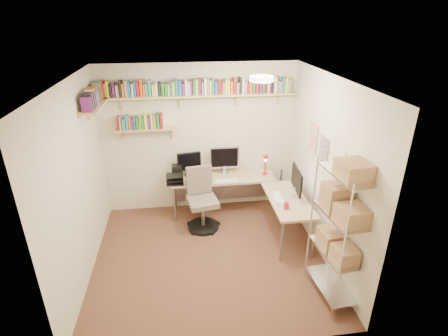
{
  "coord_description": "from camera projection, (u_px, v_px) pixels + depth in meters",
  "views": [
    {
      "loc": [
        -0.32,
        -4.02,
        3.21
      ],
      "look_at": [
        0.29,
        0.55,
        1.13
      ],
      "focal_mm": 28.0,
      "sensor_mm": 36.0,
      "label": 1
    }
  ],
  "objects": [
    {
      "name": "wire_rack",
      "position": [
        342.0,
        215.0,
        3.88
      ],
      "size": [
        0.43,
        0.78,
        1.81
      ],
      "rotation": [
        0.0,
        0.0,
        0.09
      ],
      "color": "silver",
      "rests_on": "ground"
    },
    {
      "name": "office_chair",
      "position": [
        202.0,
        203.0,
        5.55
      ],
      "size": [
        0.53,
        0.53,
        1.0
      ],
      "rotation": [
        0.0,
        0.0,
        0.17
      ],
      "color": "black",
      "rests_on": "ground"
    },
    {
      "name": "room_shell",
      "position": [
        208.0,
        157.0,
        4.36
      ],
      "size": [
        3.24,
        3.04,
        2.52
      ],
      "color": "beige",
      "rests_on": "ground"
    },
    {
      "name": "corner_desk",
      "position": [
        232.0,
        183.0,
        5.67
      ],
      "size": [
        2.06,
        1.74,
        1.16
      ],
      "color": "tan",
      "rests_on": "ground"
    },
    {
      "name": "wall_shelves",
      "position": [
        172.0,
        97.0,
        5.28
      ],
      "size": [
        3.12,
        1.09,
        0.79
      ],
      "color": "tan",
      "rests_on": "ground"
    },
    {
      "name": "ground",
      "position": [
        209.0,
        257.0,
        4.99
      ],
      "size": [
        3.2,
        3.2,
        0.0
      ],
      "primitive_type": "plane",
      "color": "#4C2F20",
      "rests_on": "ground"
    }
  ]
}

